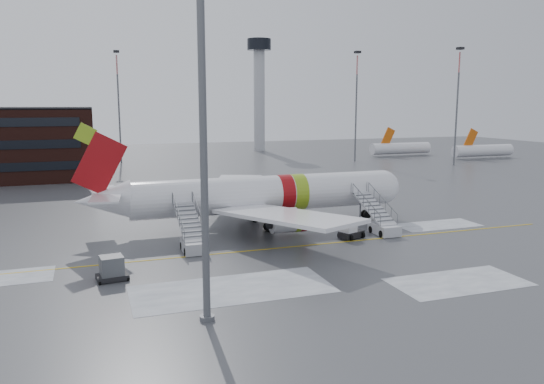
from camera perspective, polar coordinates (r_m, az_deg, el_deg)
name	(u,v)px	position (r m, az deg, el deg)	size (l,w,h in m)	color
ground	(267,246)	(48.71, -0.51, -5.84)	(260.00, 260.00, 0.00)	#494C4F
airliner	(257,195)	(55.49, -1.61, -0.32)	(35.03, 32.97, 11.18)	white
airstair_fwd	(380,222)	(54.53, 11.59, -3.21)	(2.05, 7.70, 3.48)	silver
airstair_aft	(192,238)	(47.82, -8.58, -4.92)	(2.05, 7.70, 3.48)	#A3A5AA
pushback_tug	(350,232)	(51.79, 8.42, -4.30)	(2.76, 2.45, 1.40)	black
uld_container	(112,269)	(41.13, -16.84, -7.93)	(2.40, 1.87, 1.82)	black
light_mast_near	(202,88)	(30.42, -7.51, 11.02)	(1.20, 1.20, 26.62)	#595B60
control_tower	(259,82)	(146.71, -1.39, 11.79)	(6.40, 6.40, 30.00)	#B2B5BA
light_mast_far_ne	(356,99)	(120.83, 9.06, 9.83)	(1.20, 1.20, 24.25)	#595B60
light_mast_far_n	(118,99)	(122.69, -16.19, 9.57)	(1.20, 1.20, 24.25)	#595B60
light_mast_far_e	(457,99)	(117.89, 19.32, 9.43)	(1.20, 1.20, 24.25)	#595B60
distant_aircraft	(426,157)	(134.00, 16.26, 3.60)	(35.00, 18.00, 8.00)	#D8590C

